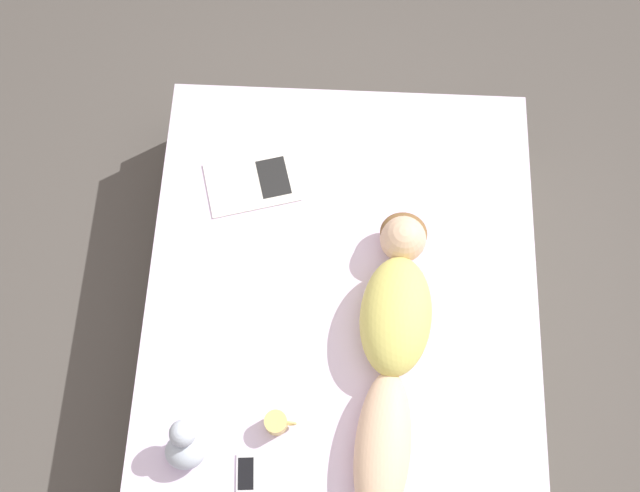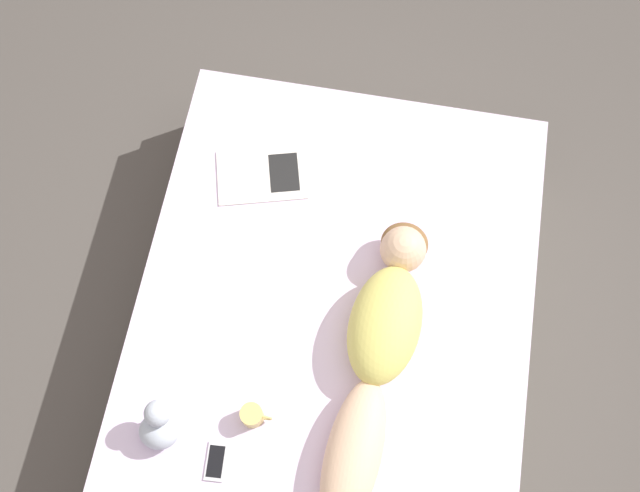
{
  "view_description": "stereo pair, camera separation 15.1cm",
  "coord_description": "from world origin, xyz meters",
  "px_view_note": "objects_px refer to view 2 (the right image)",
  "views": [
    {
      "loc": [
        -0.05,
        -0.9,
        3.54
      ],
      "look_at": [
        -0.1,
        0.24,
        0.56
      ],
      "focal_mm": 42.0,
      "sensor_mm": 36.0,
      "label": 1
    },
    {
      "loc": [
        0.1,
        -0.89,
        3.54
      ],
      "look_at": [
        -0.1,
        0.24,
        0.56
      ],
      "focal_mm": 42.0,
      "sensor_mm": 36.0,
      "label": 2
    }
  ],
  "objects_px": {
    "cell_phone": "(216,462)",
    "open_magazine": "(263,175)",
    "coffee_mug": "(253,415)",
    "person": "(379,351)"
  },
  "relations": [
    {
      "from": "person",
      "to": "open_magazine",
      "type": "bearing_deg",
      "value": 135.48
    },
    {
      "from": "coffee_mug",
      "to": "open_magazine",
      "type": "bearing_deg",
      "value": 99.65
    },
    {
      "from": "cell_phone",
      "to": "open_magazine",
      "type": "bearing_deg",
      "value": 89.11
    },
    {
      "from": "person",
      "to": "cell_phone",
      "type": "bearing_deg",
      "value": -132.06
    },
    {
      "from": "open_magazine",
      "to": "coffee_mug",
      "type": "xyz_separation_m",
      "value": [
        0.18,
        -1.06,
        0.04
      ]
    },
    {
      "from": "coffee_mug",
      "to": "cell_phone",
      "type": "xyz_separation_m",
      "value": [
        -0.11,
        -0.19,
        -0.04
      ]
    },
    {
      "from": "coffee_mug",
      "to": "cell_phone",
      "type": "height_order",
      "value": "coffee_mug"
    },
    {
      "from": "cell_phone",
      "to": "person",
      "type": "bearing_deg",
      "value": 39.05
    },
    {
      "from": "person",
      "to": "coffee_mug",
      "type": "xyz_separation_m",
      "value": [
        -0.45,
        -0.33,
        -0.05
      ]
    },
    {
      "from": "person",
      "to": "open_magazine",
      "type": "height_order",
      "value": "person"
    }
  ]
}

